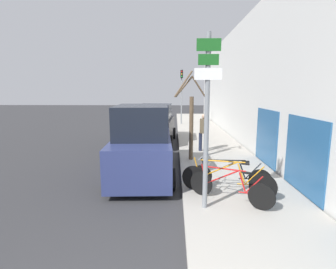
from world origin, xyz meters
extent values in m
plane|color=#333335|center=(0.00, 11.20, 0.00)|extent=(80.00, 80.00, 0.00)
cube|color=#ADA89E|center=(2.60, 14.00, 0.07)|extent=(3.20, 32.00, 0.15)
cube|color=silver|center=(4.35, 14.00, 3.25)|extent=(0.20, 32.00, 6.50)
cube|color=#26598C|center=(4.23, 5.36, 1.17)|extent=(0.03, 2.18, 2.04)
cube|color=#26598C|center=(4.23, 8.30, 1.17)|extent=(0.03, 2.18, 2.04)
cylinder|color=gray|center=(1.50, 4.36, 2.14)|extent=(0.11, 0.11, 3.98)
cube|color=#19591E|center=(1.50, 4.30, 3.85)|extent=(0.52, 0.02, 0.26)
cube|color=#19591E|center=(1.50, 4.30, 3.54)|extent=(0.44, 0.02, 0.23)
cube|color=white|center=(1.50, 4.30, 3.24)|extent=(0.60, 0.02, 0.25)
cylinder|color=black|center=(1.49, 5.11, 0.47)|extent=(0.55, 0.38, 0.63)
cylinder|color=black|center=(2.79, 4.25, 0.47)|extent=(0.55, 0.38, 0.63)
cylinder|color=red|center=(1.98, 4.79, 0.76)|extent=(0.75, 0.51, 0.52)
cylinder|color=red|center=(2.04, 4.74, 0.98)|extent=(0.87, 0.58, 0.08)
cylinder|color=red|center=(2.40, 4.51, 0.74)|extent=(0.18, 0.13, 0.46)
cylinder|color=red|center=(2.56, 4.40, 0.49)|extent=(0.47, 0.32, 0.08)
cylinder|color=red|center=(2.63, 4.36, 0.71)|extent=(0.36, 0.25, 0.51)
cylinder|color=red|center=(1.55, 5.06, 0.74)|extent=(0.17, 0.13, 0.55)
cube|color=black|center=(2.47, 4.47, 0.98)|extent=(0.21, 0.18, 0.04)
cylinder|color=#99999E|center=(1.62, 5.02, 1.00)|extent=(0.26, 0.38, 0.02)
cylinder|color=black|center=(1.32, 5.47, 0.50)|extent=(0.65, 0.29, 0.69)
cylinder|color=black|center=(3.00, 4.80, 0.50)|extent=(0.65, 0.29, 0.69)
cylinder|color=orange|center=(1.95, 5.22, 0.81)|extent=(0.95, 0.41, 0.57)
cylinder|color=orange|center=(2.04, 5.18, 1.06)|extent=(1.11, 0.47, 0.09)
cylinder|color=orange|center=(2.50, 5.00, 0.79)|extent=(0.21, 0.11, 0.50)
cylinder|color=orange|center=(2.71, 4.92, 0.52)|extent=(0.60, 0.26, 0.08)
cylinder|color=orange|center=(2.79, 4.88, 0.76)|extent=(0.45, 0.20, 0.55)
cylinder|color=orange|center=(1.41, 5.43, 0.79)|extent=(0.21, 0.11, 0.60)
cube|color=black|center=(2.58, 4.97, 1.05)|extent=(0.22, 0.15, 0.04)
cylinder|color=#99999E|center=(1.49, 5.40, 1.08)|extent=(0.19, 0.42, 0.02)
cylinder|color=black|center=(1.55, 5.76, 0.46)|extent=(0.62, 0.17, 0.62)
cylinder|color=black|center=(3.12, 5.40, 0.46)|extent=(0.62, 0.17, 0.62)
cylinder|color=black|center=(2.14, 5.63, 0.75)|extent=(0.89, 0.23, 0.51)
cylinder|color=black|center=(2.22, 5.61, 0.97)|extent=(1.03, 0.26, 0.08)
cylinder|color=black|center=(2.65, 5.51, 0.73)|extent=(0.20, 0.08, 0.45)
cylinder|color=black|center=(2.85, 5.47, 0.48)|extent=(0.56, 0.15, 0.08)
cylinder|color=black|center=(2.93, 5.45, 0.70)|extent=(0.42, 0.12, 0.50)
cylinder|color=black|center=(1.63, 5.74, 0.73)|extent=(0.19, 0.07, 0.54)
cube|color=black|center=(2.73, 5.49, 0.96)|extent=(0.21, 0.12, 0.04)
cylinder|color=#99999E|center=(1.71, 5.72, 0.99)|extent=(0.12, 0.43, 0.02)
cube|color=navy|center=(-0.30, 7.21, 0.78)|extent=(2.07, 4.72, 1.20)
cube|color=black|center=(-0.29, 7.03, 1.90)|extent=(1.78, 2.49, 1.03)
cylinder|color=black|center=(-1.29, 8.60, 0.33)|extent=(0.25, 0.66, 0.65)
cylinder|color=black|center=(0.55, 8.69, 0.33)|extent=(0.25, 0.66, 0.65)
cylinder|color=black|center=(-1.15, 5.73, 0.33)|extent=(0.25, 0.66, 0.65)
cylinder|color=black|center=(0.69, 5.82, 0.33)|extent=(0.25, 0.66, 0.65)
cube|color=black|center=(-0.29, 12.86, 0.78)|extent=(2.11, 4.54, 1.19)
cube|color=black|center=(-0.30, 12.68, 1.77)|extent=(1.80, 2.40, 0.78)
cylinder|color=black|center=(-1.15, 14.28, 0.34)|extent=(0.26, 0.69, 0.68)
cylinder|color=black|center=(0.71, 14.18, 0.34)|extent=(0.26, 0.69, 0.68)
cylinder|color=black|center=(-1.30, 11.53, 0.34)|extent=(0.26, 0.69, 0.68)
cylinder|color=black|center=(0.56, 11.43, 0.34)|extent=(0.26, 0.69, 0.68)
cylinder|color=#1E2338|center=(1.96, 10.33, 0.56)|extent=(0.16, 0.16, 0.83)
cylinder|color=#1E2338|center=(2.26, 10.30, 0.56)|extent=(0.16, 0.16, 0.83)
cylinder|color=brown|center=(2.11, 10.31, 1.30)|extent=(0.38, 0.38, 0.66)
sphere|color=tan|center=(2.11, 10.31, 1.74)|extent=(0.22, 0.22, 0.22)
cylinder|color=brown|center=(1.44, 8.78, 1.40)|extent=(0.16, 0.16, 2.51)
cylinder|color=brown|center=(1.13, 8.75, 3.03)|extent=(0.68, 0.14, 0.79)
cylinder|color=brown|center=(1.70, 8.85, 3.05)|extent=(0.60, 0.22, 0.82)
cylinder|color=brown|center=(1.11, 8.57, 3.14)|extent=(0.74, 0.51, 1.01)
cylinder|color=gray|center=(1.32, 20.12, 2.40)|extent=(0.10, 0.10, 4.50)
cube|color=black|center=(1.32, 20.02, 4.20)|extent=(0.20, 0.16, 0.64)
sphere|color=red|center=(1.32, 19.93, 4.40)|extent=(0.11, 0.11, 0.11)
sphere|color=orange|center=(1.32, 19.93, 4.20)|extent=(0.11, 0.11, 0.11)
sphere|color=green|center=(1.32, 19.93, 4.00)|extent=(0.11, 0.11, 0.11)
camera|label=1|loc=(0.78, -1.50, 2.88)|focal=28.00mm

